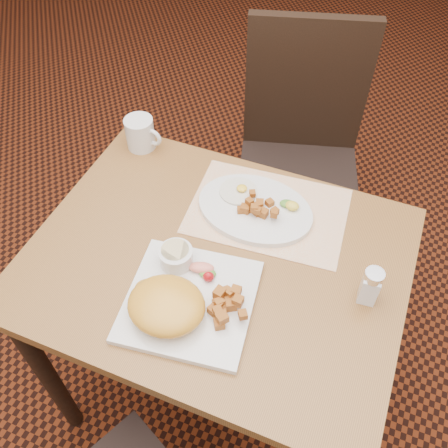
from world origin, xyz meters
TOP-DOWN VIEW (x-y plane):
  - ground at (0.00, 0.00)m, footprint 8.00×8.00m
  - table at (0.00, 0.00)m, footprint 0.90×0.70m
  - chair_far at (0.03, 0.71)m, footprint 0.52×0.53m
  - placemat at (0.07, 0.19)m, footprint 0.42×0.31m
  - plate_square at (-0.00, -0.14)m, footprint 0.32×0.32m
  - plate_oval at (0.04, 0.17)m, footprint 0.32×0.25m
  - hollandaise_mound at (-0.04, -0.19)m, footprint 0.18×0.15m
  - ramekin at (-0.08, -0.06)m, footprint 0.08×0.08m
  - garnish_sq at (-0.00, -0.06)m, footprint 0.08×0.06m
  - fried_egg at (-0.02, 0.21)m, footprint 0.10×0.10m
  - garnish_ov at (0.12, 0.21)m, footprint 0.06×0.04m
  - salt_shaker at (0.36, 0.02)m, footprint 0.05×0.05m
  - coffee_mug at (-0.36, 0.29)m, footprint 0.11×0.08m
  - home_fries_sq at (0.08, -0.13)m, footprint 0.09×0.11m
  - home_fries_ov at (0.05, 0.16)m, footprint 0.11×0.08m

SIDE VIEW (x-z plane):
  - ground at x=0.00m, z-range 0.00..0.00m
  - chair_far at x=0.03m, z-range 0.05..1.02m
  - table at x=0.00m, z-range 0.27..1.02m
  - placemat at x=0.07m, z-range 0.75..0.75m
  - plate_square at x=0.00m, z-range 0.75..0.77m
  - plate_oval at x=0.04m, z-range 0.75..0.77m
  - fried_egg at x=-0.02m, z-range 0.76..0.78m
  - garnish_sq at x=0.00m, z-range 0.76..0.79m
  - garnish_ov at x=0.12m, z-range 0.77..0.79m
  - home_fries_sq at x=0.08m, z-range 0.76..0.80m
  - home_fries_ov at x=0.05m, z-range 0.77..0.80m
  - ramekin at x=-0.08m, z-range 0.77..0.81m
  - hollandaise_mound at x=-0.04m, z-range 0.76..0.83m
  - coffee_mug at x=-0.36m, z-range 0.75..0.84m
  - salt_shaker at x=0.36m, z-range 0.75..0.85m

